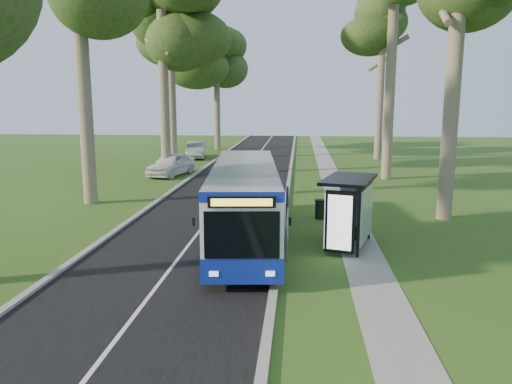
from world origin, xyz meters
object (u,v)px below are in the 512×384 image
bus (245,202)px  litter_bin (320,209)px  car_white (171,164)px  bus_shelter (353,200)px  car_silver (196,150)px  bus_stop_sign (287,215)px

bus → litter_bin: bearing=46.6°
bus → litter_bin: bus is taller
bus → car_white: 18.30m
bus → litter_bin: (3.12, 4.00, -1.10)m
litter_bin → bus: bearing=-128.0°
bus_shelter → car_silver: bearing=128.7°
bus → bus_stop_sign: size_ratio=4.37×
bus_stop_sign → litter_bin: 6.60m
car_silver → car_white: bearing=-96.1°
bus → bus_shelter: bus is taller
car_silver → bus_shelter: bearing=-76.0°
bus_stop_sign → car_silver: (-9.45, 30.24, -0.85)m
litter_bin → car_white: bearing=129.2°
car_white → car_silver: size_ratio=1.01×
litter_bin → car_white: size_ratio=0.19×
bus_stop_sign → litter_bin: bus_stop_sign is taller
bus_stop_sign → car_white: bus_stop_sign is taller
litter_bin → car_white: 16.48m
bus_shelter → litter_bin: (-0.99, 4.82, -1.40)m
bus_stop_sign → car_silver: size_ratio=0.55×
bus → bus_shelter: 4.20m
bus → bus_stop_sign: (1.72, -2.35, 0.08)m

